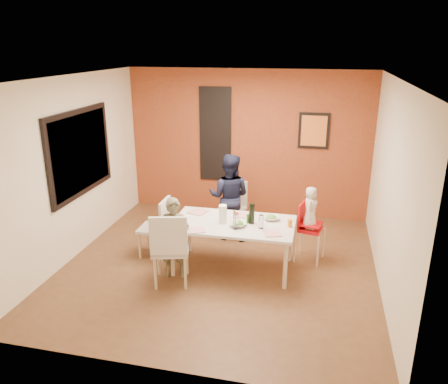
% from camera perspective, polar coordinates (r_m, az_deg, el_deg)
% --- Properties ---
extents(ground, '(4.50, 4.50, 0.00)m').
position_cam_1_polar(ground, '(6.57, -0.59, -9.54)').
color(ground, brown).
rests_on(ground, ground).
extents(ceiling, '(4.50, 4.50, 0.02)m').
position_cam_1_polar(ceiling, '(5.79, -0.68, 14.67)').
color(ceiling, white).
rests_on(ceiling, wall_back).
extents(wall_back, '(4.50, 0.02, 2.70)m').
position_cam_1_polar(wall_back, '(8.17, 3.05, 6.33)').
color(wall_back, '#F2E5C8').
rests_on(wall_back, ground).
extents(wall_front, '(4.50, 0.02, 2.70)m').
position_cam_1_polar(wall_front, '(4.04, -8.12, -7.47)').
color(wall_front, '#F2E5C8').
rests_on(wall_front, ground).
extents(wall_left, '(0.02, 4.50, 2.70)m').
position_cam_1_polar(wall_left, '(6.90, -19.16, 2.91)').
color(wall_left, '#F2E5C8').
rests_on(wall_left, ground).
extents(wall_right, '(0.02, 4.50, 2.70)m').
position_cam_1_polar(wall_right, '(5.96, 20.92, 0.26)').
color(wall_right, '#F2E5C8').
rests_on(wall_right, ground).
extents(brick_accent_wall, '(4.50, 0.02, 2.70)m').
position_cam_1_polar(brick_accent_wall, '(8.15, 3.03, 6.30)').
color(brick_accent_wall, maroon).
rests_on(brick_accent_wall, ground).
extents(picture_window_frame, '(0.05, 1.70, 1.30)m').
position_cam_1_polar(picture_window_frame, '(7.00, -18.28, 4.93)').
color(picture_window_frame, black).
rests_on(picture_window_frame, wall_left).
extents(picture_window_pane, '(0.02, 1.55, 1.15)m').
position_cam_1_polar(picture_window_pane, '(6.99, -18.17, 4.92)').
color(picture_window_pane, black).
rests_on(picture_window_pane, wall_left).
extents(glassblock_strip, '(0.55, 0.03, 1.70)m').
position_cam_1_polar(glassblock_strip, '(8.23, -1.13, 7.51)').
color(glassblock_strip, silver).
rests_on(glassblock_strip, wall_back).
extents(glassblock_surround, '(0.60, 0.03, 1.76)m').
position_cam_1_polar(glassblock_surround, '(8.22, -1.14, 7.51)').
color(glassblock_surround, black).
rests_on(glassblock_surround, wall_back).
extents(art_print_frame, '(0.54, 0.03, 0.64)m').
position_cam_1_polar(art_print_frame, '(7.96, 11.66, 7.84)').
color(art_print_frame, black).
rests_on(art_print_frame, wall_back).
extents(art_print_canvas, '(0.44, 0.01, 0.54)m').
position_cam_1_polar(art_print_canvas, '(7.95, 11.65, 7.82)').
color(art_print_canvas, orange).
rests_on(art_print_canvas, wall_back).
extents(dining_table, '(1.73, 0.97, 0.72)m').
position_cam_1_polar(dining_table, '(6.21, 1.22, -4.57)').
color(dining_table, silver).
rests_on(dining_table, ground).
extents(chair_near, '(0.59, 0.59, 1.05)m').
position_cam_1_polar(chair_near, '(5.85, -7.08, -7.00)').
color(chair_near, beige).
rests_on(chair_near, ground).
extents(chair_far, '(0.50, 0.50, 0.91)m').
position_cam_1_polar(chair_far, '(7.48, 1.19, -1.57)').
color(chair_far, silver).
rests_on(chair_far, ground).
extents(chair_left, '(0.43, 0.43, 0.92)m').
position_cam_1_polar(chair_left, '(6.71, -8.53, -4.20)').
color(chair_left, silver).
rests_on(chair_left, ground).
extents(high_chair, '(0.45, 0.45, 0.90)m').
position_cam_1_polar(high_chair, '(6.62, 10.87, -4.45)').
color(high_chair, red).
rests_on(high_chair, ground).
extents(child_near, '(0.46, 0.35, 1.16)m').
position_cam_1_polar(child_near, '(6.07, -6.49, -6.03)').
color(child_near, brown).
rests_on(child_near, ground).
extents(child_far, '(0.71, 0.56, 1.45)m').
position_cam_1_polar(child_far, '(7.19, 0.68, -0.62)').
color(child_far, black).
rests_on(child_far, ground).
extents(toddler, '(0.25, 0.34, 0.63)m').
position_cam_1_polar(toddler, '(6.50, 11.22, -2.02)').
color(toddler, beige).
rests_on(toddler, high_chair).
extents(plate_near_left, '(0.28, 0.28, 0.01)m').
position_cam_1_polar(plate_near_left, '(5.95, -3.57, -4.97)').
color(plate_near_left, white).
rests_on(plate_near_left, dining_table).
extents(plate_far_mid, '(0.24, 0.24, 0.01)m').
position_cam_1_polar(plate_far_mid, '(6.43, 2.56, -3.06)').
color(plate_far_mid, silver).
rests_on(plate_far_mid, dining_table).
extents(plate_near_right, '(0.28, 0.28, 0.01)m').
position_cam_1_polar(plate_near_right, '(5.87, 6.35, -5.40)').
color(plate_near_right, white).
rests_on(plate_near_right, dining_table).
extents(plate_far_left, '(0.31, 0.31, 0.01)m').
position_cam_1_polar(plate_far_left, '(6.56, -3.42, -2.60)').
color(plate_far_left, silver).
rests_on(plate_far_left, dining_table).
extents(salad_bowl_a, '(0.24, 0.24, 0.06)m').
position_cam_1_polar(salad_bowl_a, '(6.06, 1.85, -4.23)').
color(salad_bowl_a, white).
rests_on(salad_bowl_a, dining_table).
extents(salad_bowl_b, '(0.28, 0.28, 0.06)m').
position_cam_1_polar(salad_bowl_b, '(6.31, 6.23, -3.38)').
color(salad_bowl_b, white).
rests_on(salad_bowl_b, dining_table).
extents(wine_bottle, '(0.08, 0.08, 0.30)m').
position_cam_1_polar(wine_bottle, '(6.12, 3.64, -2.81)').
color(wine_bottle, black).
rests_on(wine_bottle, dining_table).
extents(wine_glass_a, '(0.07, 0.07, 0.21)m').
position_cam_1_polar(wine_glass_a, '(5.95, 1.52, -3.89)').
color(wine_glass_a, white).
rests_on(wine_glass_a, dining_table).
extents(wine_glass_b, '(0.07, 0.07, 0.19)m').
position_cam_1_polar(wine_glass_b, '(5.99, 4.86, -3.87)').
color(wine_glass_b, white).
rests_on(wine_glass_b, dining_table).
extents(paper_towel_roll, '(0.11, 0.11, 0.25)m').
position_cam_1_polar(paper_towel_roll, '(6.15, -0.15, -2.86)').
color(paper_towel_roll, white).
rests_on(paper_towel_roll, dining_table).
extents(condiment_red, '(0.04, 0.04, 0.15)m').
position_cam_1_polar(condiment_red, '(6.16, 1.73, -3.36)').
color(condiment_red, red).
rests_on(condiment_red, dining_table).
extents(condiment_green, '(0.03, 0.03, 0.13)m').
position_cam_1_polar(condiment_green, '(6.15, 3.10, -3.50)').
color(condiment_green, '#366F25').
rests_on(condiment_green, dining_table).
extents(condiment_brown, '(0.04, 0.04, 0.15)m').
position_cam_1_polar(condiment_brown, '(6.23, 1.38, -3.12)').
color(condiment_brown, brown).
rests_on(condiment_brown, dining_table).
extents(sippy_cup, '(0.06, 0.06, 0.11)m').
position_cam_1_polar(sippy_cup, '(6.10, 8.61, -4.06)').
color(sippy_cup, orange).
rests_on(sippy_cup, dining_table).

